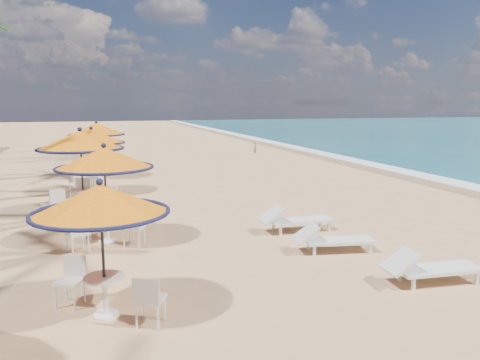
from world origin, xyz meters
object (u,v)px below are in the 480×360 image
object	(u,v)px
lounger_far	(294,219)
station_2	(81,151)
station_1	(103,171)
station_4	(98,136)
lounger_near	(429,267)
lounger_mid	(331,239)
station_3	(90,145)
station_0	(101,212)

from	to	relation	value
lounger_far	station_2	bearing A→B (deg)	145.80
station_1	station_4	bearing A→B (deg)	90.02
lounger_near	lounger_mid	distance (m)	2.35
lounger_mid	lounger_near	bearing A→B (deg)	-59.34
lounger_far	lounger_mid	bearing A→B (deg)	-86.48
station_2	station_3	world-z (taller)	station_2
station_2	station_4	xyz separation A→B (m)	(0.56, 7.25, -0.06)
station_2	lounger_mid	xyz separation A→B (m)	(5.34, -5.38, -1.60)
lounger_far	station_3	bearing A→B (deg)	125.69
station_4	station_3	bearing A→B (deg)	-94.60
station_3	station_4	bearing A→B (deg)	85.40
station_0	station_2	size ratio (longest dim) A/B	0.84
station_3	station_2	bearing A→B (deg)	-94.13
station_3	station_4	world-z (taller)	station_4
station_3	lounger_near	distance (m)	12.58
station_1	station_4	xyz separation A→B (m)	(-0.00, 10.39, 0.11)
lounger_mid	station_2	bearing A→B (deg)	144.94
station_0	station_2	bearing A→B (deg)	93.50
station_4	lounger_far	size ratio (longest dim) A/B	1.31
station_0	station_1	world-z (taller)	station_1
station_1	lounger_mid	xyz separation A→B (m)	(4.79, -2.24, -1.44)
station_1	station_4	size ratio (longest dim) A/B	0.94
station_4	station_1	bearing A→B (deg)	-89.98
station_0	station_1	size ratio (longest dim) A/B	0.92
station_0	station_1	xyz separation A→B (m)	(0.12, 4.03, 0.07)
station_2	station_4	size ratio (longest dim) A/B	1.03
station_4	lounger_near	bearing A→B (deg)	-69.28
lounger_near	lounger_mid	bearing A→B (deg)	115.46
lounger_near	lounger_far	distance (m)	4.11
station_0	station_4	xyz separation A→B (m)	(0.12, 14.42, 0.18)
station_4	lounger_mid	world-z (taller)	station_4
station_2	station_3	distance (m)	3.42
station_1	station_3	distance (m)	6.56
station_1	lounger_mid	world-z (taller)	station_1
station_0	lounger_far	world-z (taller)	station_0
station_1	station_2	bearing A→B (deg)	100.07
station_1	lounger_near	distance (m)	7.30
station_3	station_0	bearing A→B (deg)	-88.96
station_1	lounger_mid	bearing A→B (deg)	-25.10
lounger_near	lounger_mid	xyz separation A→B (m)	(-0.82, 2.20, -0.01)
station_1	station_4	distance (m)	10.39
station_0	lounger_near	world-z (taller)	station_0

